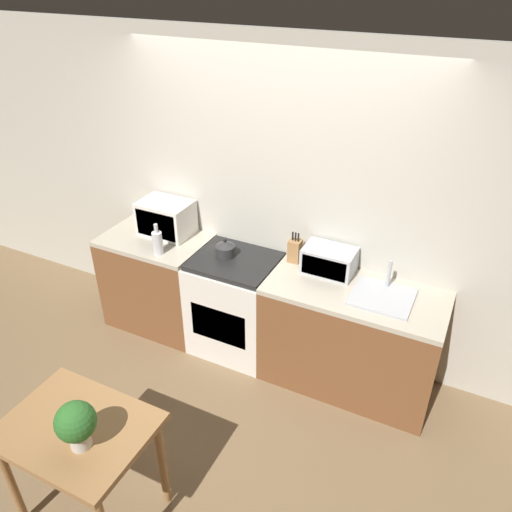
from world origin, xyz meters
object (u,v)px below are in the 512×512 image
microwave (166,218)px  kettle (225,248)px  toaster_oven (329,261)px  bottle (158,242)px  dining_table (79,441)px  stove_range (236,304)px

microwave → kettle: bearing=-9.4°
kettle → toaster_oven: toaster_oven is taller
microwave → toaster_oven: (1.49, 0.03, -0.05)m
bottle → dining_table: size_ratio=0.33×
toaster_oven → stove_range: bearing=-167.9°
microwave → dining_table: 2.07m
stove_range → dining_table: bearing=-91.5°
toaster_oven → dining_table: size_ratio=0.48×
bottle → kettle: bearing=22.7°
stove_range → microwave: bearing=170.3°
stove_range → microwave: microwave is taller
kettle → toaster_oven: 0.85m
dining_table → kettle: bearing=91.5°
bottle → dining_table: bottle is taller
microwave → dining_table: bearing=-69.9°
dining_table → bottle: bearing=109.5°
stove_range → bottle: 0.85m
stove_range → kettle: kettle is taller
kettle → toaster_oven: bearing=9.5°
kettle → microwave: 0.67m
toaster_oven → bottle: bearing=-165.3°
bottle → toaster_oven: bottle is taller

